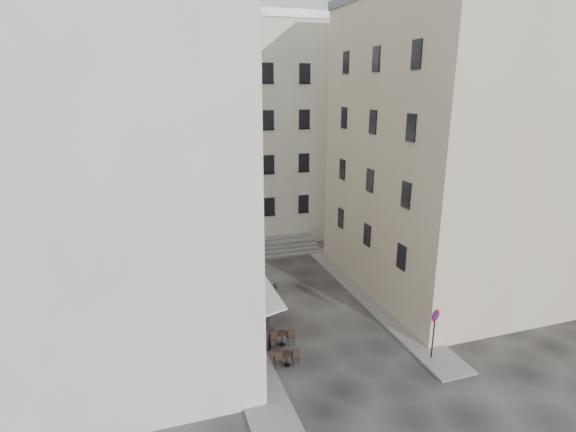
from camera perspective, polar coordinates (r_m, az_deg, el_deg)
name	(u,v)px	position (r m, az deg, el deg)	size (l,w,h in m)	color
ground	(321,330)	(25.73, 4.23, -14.28)	(90.00, 90.00, 0.00)	black
sidewalk_left	(227,309)	(27.99, -7.72, -11.59)	(2.00, 22.00, 0.12)	slate
sidewalk_right	(368,295)	(29.84, 10.16, -9.87)	(2.00, 18.00, 0.12)	slate
building_left	(100,145)	(23.71, -22.76, 8.36)	(12.20, 16.20, 20.60)	beige
building_right	(456,147)	(30.88, 20.56, 8.23)	(12.20, 14.20, 18.60)	tan
building_back	(231,130)	(40.37, -7.25, 10.73)	(18.20, 10.20, 18.60)	beige
cafe_storefront	(240,303)	(24.56, -6.13, -10.92)	(1.74, 7.30, 3.50)	#480A0D
stone_steps	(263,249)	(36.40, -3.25, -4.18)	(9.00, 3.15, 0.80)	slate
bollard_near	(270,341)	(23.74, -2.36, -15.61)	(0.12, 0.12, 0.98)	black
bollard_mid	(253,310)	(26.68, -4.45, -11.82)	(0.12, 0.12, 0.98)	black
bollard_far	(240,286)	(29.75, -6.08, -8.78)	(0.12, 0.12, 0.98)	black
no_parking_sign	(434,325)	(23.41, 18.11, -12.97)	(0.60, 0.23, 2.73)	black
bistro_table_a	(287,358)	(22.66, -0.19, -17.55)	(1.23, 0.58, 0.86)	black
bistro_table_b	(282,337)	(24.14, -0.81, -15.13)	(1.33, 0.63, 0.94)	black
bistro_table_c	(257,316)	(26.09, -4.00, -12.60)	(1.35, 0.63, 0.95)	black
bistro_table_d	(263,304)	(27.42, -3.20, -11.05)	(1.38, 0.65, 0.97)	black
bistro_table_e	(238,293)	(29.03, -6.38, -9.71)	(1.13, 0.53, 0.80)	black
pedestrian	(275,296)	(27.52, -1.68, -10.09)	(0.62, 0.41, 1.70)	black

